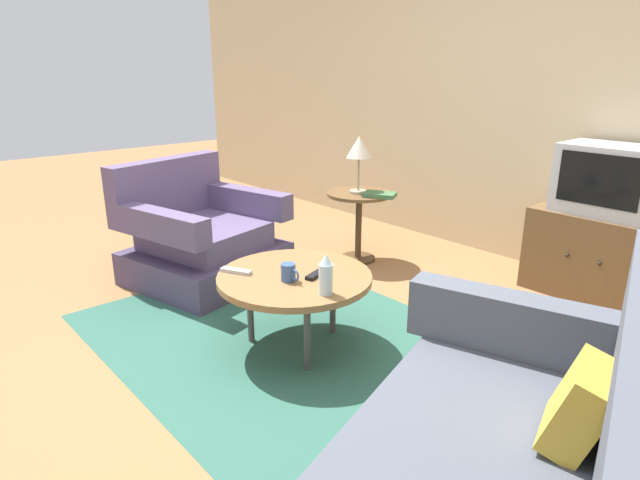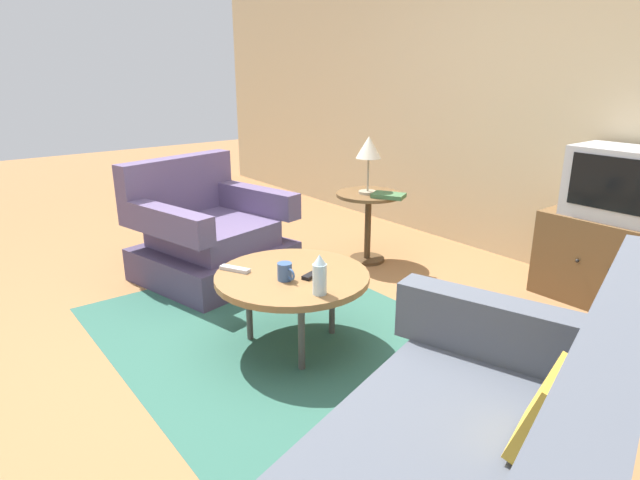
{
  "view_description": "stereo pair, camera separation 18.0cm",
  "coord_description": "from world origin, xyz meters",
  "px_view_note": "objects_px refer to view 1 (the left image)",
  "views": [
    {
      "loc": [
        2.08,
        -1.59,
        1.5
      ],
      "look_at": [
        -0.09,
        0.33,
        0.55
      ],
      "focal_mm": 29.96,
      "sensor_mm": 36.0,
      "label": 1
    },
    {
      "loc": [
        2.2,
        -1.45,
        1.5
      ],
      "look_at": [
        -0.09,
        0.33,
        0.55
      ],
      "focal_mm": 29.96,
      "sensor_mm": 36.0,
      "label": 2
    }
  ],
  "objects_px": {
    "table_lamp": "(359,150)",
    "armchair": "(200,240)",
    "mug": "(288,273)",
    "television": "(611,180)",
    "side_table": "(359,212)",
    "tv_remote_silver": "(236,271)",
    "coffee_table": "(295,280)",
    "tv_stand": "(598,256)",
    "book": "(380,195)",
    "tv_remote_dark": "(316,275)",
    "vase": "(326,275)"
  },
  "relations": [
    {
      "from": "television",
      "to": "book",
      "type": "bearing_deg",
      "value": -153.34
    },
    {
      "from": "vase",
      "to": "armchair",
      "type": "bearing_deg",
      "value": 173.82
    },
    {
      "from": "mug",
      "to": "book",
      "type": "bearing_deg",
      "value": 114.01
    },
    {
      "from": "armchair",
      "to": "mug",
      "type": "distance_m",
      "value": 1.34
    },
    {
      "from": "book",
      "to": "armchair",
      "type": "bearing_deg",
      "value": -149.54
    },
    {
      "from": "tv_remote_dark",
      "to": "mug",
      "type": "bearing_deg",
      "value": -34.39
    },
    {
      "from": "coffee_table",
      "to": "tv_remote_silver",
      "type": "bearing_deg",
      "value": -136.2
    },
    {
      "from": "coffee_table",
      "to": "armchair",
      "type": "bearing_deg",
      "value": 174.41
    },
    {
      "from": "television",
      "to": "table_lamp",
      "type": "height_order",
      "value": "television"
    },
    {
      "from": "tv_remote_silver",
      "to": "book",
      "type": "distance_m",
      "value": 1.53
    },
    {
      "from": "armchair",
      "to": "side_table",
      "type": "bearing_deg",
      "value": 143.08
    },
    {
      "from": "mug",
      "to": "television",
      "type": "bearing_deg",
      "value": 69.68
    },
    {
      "from": "table_lamp",
      "to": "vase",
      "type": "height_order",
      "value": "table_lamp"
    },
    {
      "from": "table_lamp",
      "to": "tv_remote_dark",
      "type": "distance_m",
      "value": 1.51
    },
    {
      "from": "armchair",
      "to": "table_lamp",
      "type": "bearing_deg",
      "value": 142.46
    },
    {
      "from": "television",
      "to": "tv_remote_silver",
      "type": "distance_m",
      "value": 2.44
    },
    {
      "from": "television",
      "to": "book",
      "type": "xyz_separation_m",
      "value": [
        -1.36,
        -0.68,
        -0.23
      ]
    },
    {
      "from": "table_lamp",
      "to": "television",
      "type": "bearing_deg",
      "value": 24.75
    },
    {
      "from": "television",
      "to": "tv_remote_silver",
      "type": "relative_size",
      "value": 3.42
    },
    {
      "from": "television",
      "to": "tv_remote_dark",
      "type": "xyz_separation_m",
      "value": [
        -0.71,
        -1.89,
        -0.36
      ]
    },
    {
      "from": "tv_remote_silver",
      "to": "vase",
      "type": "bearing_deg",
      "value": -8.06
    },
    {
      "from": "book",
      "to": "coffee_table",
      "type": "bearing_deg",
      "value": -94.46
    },
    {
      "from": "side_table",
      "to": "tv_remote_silver",
      "type": "relative_size",
      "value": 3.12
    },
    {
      "from": "armchair",
      "to": "side_table",
      "type": "xyz_separation_m",
      "value": [
        0.5,
        1.13,
        0.11
      ]
    },
    {
      "from": "armchair",
      "to": "side_table",
      "type": "distance_m",
      "value": 1.25
    },
    {
      "from": "tv_stand",
      "to": "television",
      "type": "xyz_separation_m",
      "value": [
        0.0,
        0.0,
        0.51
      ]
    },
    {
      "from": "vase",
      "to": "side_table",
      "type": "bearing_deg",
      "value": 129.01
    },
    {
      "from": "side_table",
      "to": "book",
      "type": "relative_size",
      "value": 1.99
    },
    {
      "from": "mug",
      "to": "coffee_table",
      "type": "bearing_deg",
      "value": 120.82
    },
    {
      "from": "table_lamp",
      "to": "coffee_table",
      "type": "bearing_deg",
      "value": -58.83
    },
    {
      "from": "vase",
      "to": "table_lamp",
      "type": "bearing_deg",
      "value": 129.27
    },
    {
      "from": "armchair",
      "to": "television",
      "type": "relative_size",
      "value": 1.84
    },
    {
      "from": "coffee_table",
      "to": "book",
      "type": "bearing_deg",
      "value": 113.53
    },
    {
      "from": "coffee_table",
      "to": "mug",
      "type": "height_order",
      "value": "mug"
    },
    {
      "from": "side_table",
      "to": "book",
      "type": "xyz_separation_m",
      "value": [
        0.2,
        0.01,
        0.17
      ]
    },
    {
      "from": "television",
      "to": "vase",
      "type": "relative_size",
      "value": 2.96
    },
    {
      "from": "tv_stand",
      "to": "book",
      "type": "relative_size",
      "value": 3.04
    },
    {
      "from": "coffee_table",
      "to": "tv_stand",
      "type": "xyz_separation_m",
      "value": [
        0.8,
        1.95,
        -0.11
      ]
    },
    {
      "from": "side_table",
      "to": "vase",
      "type": "xyz_separation_m",
      "value": [
        1.06,
        -1.3,
        0.12
      ]
    },
    {
      "from": "tv_stand",
      "to": "book",
      "type": "height_order",
      "value": "book"
    },
    {
      "from": "table_lamp",
      "to": "tv_remote_silver",
      "type": "xyz_separation_m",
      "value": [
        0.52,
        -1.46,
        -0.45
      ]
    },
    {
      "from": "mug",
      "to": "tv_remote_dark",
      "type": "relative_size",
      "value": 0.81
    },
    {
      "from": "tv_stand",
      "to": "tv_remote_dark",
      "type": "distance_m",
      "value": 2.02
    },
    {
      "from": "table_lamp",
      "to": "armchair",
      "type": "bearing_deg",
      "value": -114.61
    },
    {
      "from": "coffee_table",
      "to": "tv_stand",
      "type": "height_order",
      "value": "tv_stand"
    },
    {
      "from": "armchair",
      "to": "coffee_table",
      "type": "xyz_separation_m",
      "value": [
        1.26,
        -0.12,
        0.11
      ]
    },
    {
      "from": "tv_remote_dark",
      "to": "armchair",
      "type": "bearing_deg",
      "value": -110.18
    },
    {
      "from": "side_table",
      "to": "table_lamp",
      "type": "distance_m",
      "value": 0.49
    },
    {
      "from": "table_lamp",
      "to": "mug",
      "type": "xyz_separation_m",
      "value": [
        0.8,
        -1.32,
        -0.42
      ]
    },
    {
      "from": "coffee_table",
      "to": "mug",
      "type": "xyz_separation_m",
      "value": [
        0.05,
        -0.08,
        0.08
      ]
    }
  ]
}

